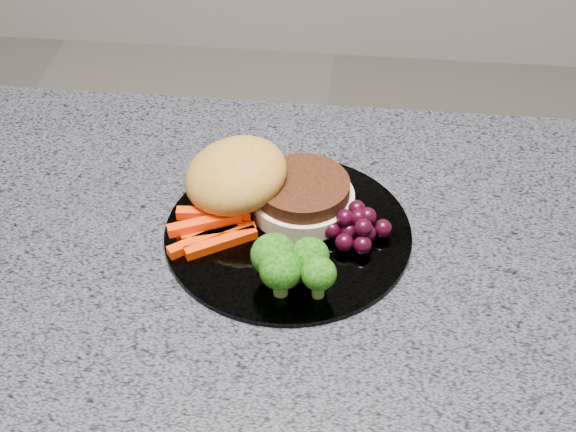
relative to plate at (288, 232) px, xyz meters
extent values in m
cube|color=#54545F|center=(-0.04, -0.05, -0.02)|extent=(1.20, 0.60, 0.04)
cylinder|color=white|center=(0.00, 0.00, 0.00)|extent=(0.26, 0.26, 0.01)
cylinder|color=beige|center=(0.01, 0.04, 0.01)|extent=(0.14, 0.14, 0.02)
cylinder|color=#411A0C|center=(0.01, 0.04, 0.03)|extent=(0.12, 0.12, 0.02)
ellipsoid|color=#B87C2E|center=(-0.06, 0.04, 0.03)|extent=(0.14, 0.14, 0.06)
cube|color=#F83704|center=(-0.08, -0.01, 0.01)|extent=(0.07, 0.05, 0.01)
cube|color=#F83704|center=(-0.07, -0.02, 0.01)|extent=(0.08, 0.03, 0.01)
cube|color=#F83704|center=(-0.08, -0.03, 0.01)|extent=(0.07, 0.06, 0.01)
cube|color=#F83704|center=(-0.08, 0.00, 0.02)|extent=(0.08, 0.02, 0.01)
cube|color=#F83704|center=(-0.08, -0.02, 0.02)|extent=(0.08, 0.04, 0.01)
cube|color=#F83704|center=(-0.07, -0.03, 0.01)|extent=(0.07, 0.05, 0.01)
cylinder|color=olive|center=(-0.01, -0.07, 0.01)|extent=(0.02, 0.02, 0.02)
ellipsoid|color=#0D3807|center=(-0.01, -0.07, 0.04)|extent=(0.04, 0.04, 0.04)
cylinder|color=olive|center=(0.03, -0.07, 0.01)|extent=(0.01, 0.01, 0.02)
ellipsoid|color=#0D3807|center=(0.03, -0.07, 0.03)|extent=(0.04, 0.04, 0.03)
cylinder|color=olive|center=(0.00, -0.09, 0.01)|extent=(0.01, 0.01, 0.02)
ellipsoid|color=#0D3807|center=(0.00, -0.09, 0.03)|extent=(0.04, 0.04, 0.04)
cylinder|color=olive|center=(0.04, -0.09, 0.01)|extent=(0.01, 0.01, 0.02)
ellipsoid|color=#0D3807|center=(0.04, -0.09, 0.03)|extent=(0.03, 0.03, 0.03)
sphere|color=black|center=(0.06, 0.00, 0.01)|extent=(0.02, 0.02, 0.02)
sphere|color=black|center=(0.08, -0.01, 0.01)|extent=(0.02, 0.02, 0.02)
sphere|color=black|center=(0.08, 0.01, 0.01)|extent=(0.02, 0.02, 0.02)
sphere|color=black|center=(0.06, 0.01, 0.01)|extent=(0.02, 0.02, 0.02)
sphere|color=black|center=(0.05, -0.01, 0.01)|extent=(0.02, 0.02, 0.02)
sphere|color=black|center=(0.06, -0.02, 0.01)|extent=(0.02, 0.02, 0.02)
sphere|color=black|center=(0.08, -0.02, 0.01)|extent=(0.02, 0.02, 0.02)
sphere|color=black|center=(0.10, 0.00, 0.01)|extent=(0.02, 0.02, 0.02)
sphere|color=black|center=(0.05, 0.02, 0.01)|extent=(0.02, 0.02, 0.02)
sphere|color=black|center=(0.07, 0.00, 0.03)|extent=(0.02, 0.02, 0.02)
sphere|color=black|center=(0.06, 0.00, 0.03)|extent=(0.02, 0.02, 0.02)
sphere|color=black|center=(0.08, -0.01, 0.03)|extent=(0.02, 0.02, 0.02)
sphere|color=black|center=(0.07, 0.01, 0.03)|extent=(0.02, 0.02, 0.02)
sphere|color=black|center=(0.08, 0.00, 0.03)|extent=(0.02, 0.02, 0.02)
camera|label=1|loc=(0.07, -0.62, 0.57)|focal=50.00mm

